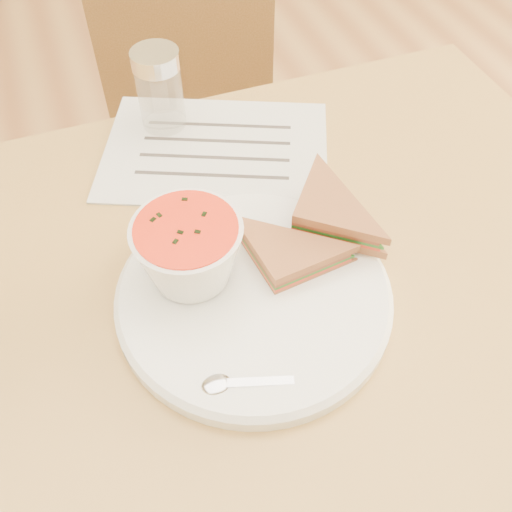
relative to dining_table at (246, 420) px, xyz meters
name	(u,v)px	position (x,y,z in m)	size (l,w,h in m)	color
floor	(249,491)	(0.00, 0.00, -0.38)	(5.00, 6.00, 0.01)	#905A34
dining_table	(246,420)	(0.00, 0.00, 0.00)	(1.00, 0.70, 0.75)	olive
chair_far	(189,187)	(0.06, 0.53, 0.03)	(0.36, 0.36, 0.81)	brown
plate	(254,296)	(0.01, -0.02, 0.38)	(0.30, 0.30, 0.02)	white
soup_bowl	(189,254)	(-0.05, 0.02, 0.43)	(0.12, 0.12, 0.08)	white
sandwich_half_a	(275,290)	(0.02, -0.04, 0.41)	(0.10, 0.10, 0.03)	#995F36
sandwich_half_b	(291,226)	(0.07, 0.03, 0.42)	(0.11, 0.11, 0.03)	#995F36
spoon	(263,382)	(-0.02, -0.13, 0.40)	(0.15, 0.03, 0.01)	silver
paper_menu	(216,150)	(0.04, 0.23, 0.38)	(0.30, 0.22, 0.00)	silver
condiment_shaker	(160,90)	(-0.01, 0.31, 0.43)	(0.06, 0.06, 0.12)	silver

